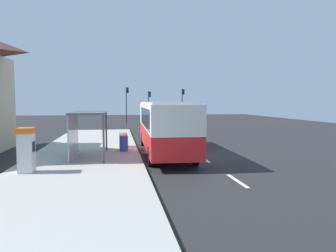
{
  "coord_description": "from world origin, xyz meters",
  "views": [
    {
      "loc": [
        -4.55,
        -18.06,
        3.23
      ],
      "look_at": [
        -1.0,
        4.13,
        1.5
      ],
      "focal_mm": 33.75,
      "sensor_mm": 36.0,
      "label": 1
    }
  ],
  "objects_px": {
    "white_van": "(171,117)",
    "traffic_light_median": "(149,102)",
    "recycling_bin_red": "(123,142)",
    "recycling_bin_blue": "(124,144)",
    "recycling_bin_green": "(123,140)",
    "ticket_machine": "(26,150)",
    "bus_shelter": "(83,123)",
    "sedan_far": "(161,117)",
    "traffic_light_near_side": "(183,100)",
    "recycling_bin_orange": "(123,141)",
    "traffic_light_far_side": "(127,99)",
    "bus": "(164,124)",
    "sedan_near": "(156,115)"
  },
  "relations": [
    {
      "from": "recycling_bin_orange",
      "to": "recycling_bin_red",
      "type": "bearing_deg",
      "value": -90.0
    },
    {
      "from": "white_van",
      "to": "traffic_light_far_side",
      "type": "bearing_deg",
      "value": 119.44
    },
    {
      "from": "recycling_bin_blue",
      "to": "recycling_bin_orange",
      "type": "xyz_separation_m",
      "value": [
        0.0,
        1.4,
        0.0
      ]
    },
    {
      "from": "sedan_near",
      "to": "ticket_machine",
      "type": "relative_size",
      "value": 2.29
    },
    {
      "from": "white_van",
      "to": "traffic_light_median",
      "type": "height_order",
      "value": "traffic_light_median"
    },
    {
      "from": "recycling_bin_blue",
      "to": "recycling_bin_red",
      "type": "xyz_separation_m",
      "value": [
        0.0,
        0.7,
        0.0
      ]
    },
    {
      "from": "recycling_bin_red",
      "to": "traffic_light_near_side",
      "type": "height_order",
      "value": "traffic_light_near_side"
    },
    {
      "from": "white_van",
      "to": "recycling_bin_blue",
      "type": "height_order",
      "value": "white_van"
    },
    {
      "from": "sedan_far",
      "to": "ticket_machine",
      "type": "distance_m",
      "value": 37.67
    },
    {
      "from": "bus",
      "to": "recycling_bin_red",
      "type": "distance_m",
      "value": 2.94
    },
    {
      "from": "sedan_near",
      "to": "recycling_bin_orange",
      "type": "height_order",
      "value": "sedan_near"
    },
    {
      "from": "white_van",
      "to": "recycling_bin_red",
      "type": "xyz_separation_m",
      "value": [
        -6.4,
        -19.47,
        -0.69
      ]
    },
    {
      "from": "ticket_machine",
      "to": "traffic_light_far_side",
      "type": "bearing_deg",
      "value": 81.26
    },
    {
      "from": "traffic_light_median",
      "to": "bus_shelter",
      "type": "xyz_separation_m",
      "value": [
        -6.81,
        -32.18,
        -1.16
      ]
    },
    {
      "from": "traffic_light_far_side",
      "to": "bus",
      "type": "bearing_deg",
      "value": -87.33
    },
    {
      "from": "white_van",
      "to": "sedan_near",
      "type": "bearing_deg",
      "value": 89.67
    },
    {
      "from": "traffic_light_near_side",
      "to": "traffic_light_median",
      "type": "relative_size",
      "value": 1.07
    },
    {
      "from": "recycling_bin_red",
      "to": "white_van",
      "type": "bearing_deg",
      "value": 71.81
    },
    {
      "from": "white_van",
      "to": "recycling_bin_green",
      "type": "distance_m",
      "value": 19.19
    },
    {
      "from": "sedan_far",
      "to": "traffic_light_far_side",
      "type": "relative_size",
      "value": 0.81
    },
    {
      "from": "recycling_bin_green",
      "to": "bus_shelter",
      "type": "xyz_separation_m",
      "value": [
        -2.21,
        -3.91,
        1.44
      ]
    },
    {
      "from": "ticket_machine",
      "to": "recycling_bin_orange",
      "type": "relative_size",
      "value": 2.04
    },
    {
      "from": "traffic_light_near_side",
      "to": "sedan_far",
      "type": "bearing_deg",
      "value": 146.99
    },
    {
      "from": "ticket_machine",
      "to": "recycling_bin_blue",
      "type": "xyz_separation_m",
      "value": [
        4.26,
        5.25,
        -0.52
      ]
    },
    {
      "from": "ticket_machine",
      "to": "white_van",
      "type": "bearing_deg",
      "value": 67.25
    },
    {
      "from": "ticket_machine",
      "to": "recycling_bin_green",
      "type": "relative_size",
      "value": 2.04
    },
    {
      "from": "recycling_bin_red",
      "to": "traffic_light_far_side",
      "type": "bearing_deg",
      "value": 87.83
    },
    {
      "from": "recycling_bin_orange",
      "to": "bus",
      "type": "bearing_deg",
      "value": -34.46
    },
    {
      "from": "sedan_far",
      "to": "traffic_light_median",
      "type": "xyz_separation_m",
      "value": [
        -1.9,
        -0.48,
        2.47
      ]
    },
    {
      "from": "recycling_bin_green",
      "to": "traffic_light_median",
      "type": "bearing_deg",
      "value": 80.76
    },
    {
      "from": "sedan_far",
      "to": "bus_shelter",
      "type": "xyz_separation_m",
      "value": [
        -8.71,
        -32.66,
        1.31
      ]
    },
    {
      "from": "sedan_near",
      "to": "bus_shelter",
      "type": "height_order",
      "value": "bus_shelter"
    },
    {
      "from": "sedan_far",
      "to": "recycling_bin_orange",
      "type": "xyz_separation_m",
      "value": [
        -6.5,
        -29.45,
        -0.14
      ]
    },
    {
      "from": "ticket_machine",
      "to": "bus_shelter",
      "type": "distance_m",
      "value": 4.11
    },
    {
      "from": "sedan_near",
      "to": "traffic_light_near_side",
      "type": "height_order",
      "value": "traffic_light_near_side"
    },
    {
      "from": "bus_shelter",
      "to": "recycling_bin_green",
      "type": "bearing_deg",
      "value": 60.47
    },
    {
      "from": "sedan_near",
      "to": "sedan_far",
      "type": "height_order",
      "value": "same"
    },
    {
      "from": "sedan_near",
      "to": "recycling_bin_orange",
      "type": "bearing_deg",
      "value": -100.32
    },
    {
      "from": "bus",
      "to": "bus_shelter",
      "type": "relative_size",
      "value": 2.77
    },
    {
      "from": "sedan_far",
      "to": "ticket_machine",
      "type": "bearing_deg",
      "value": -106.6
    },
    {
      "from": "sedan_far",
      "to": "recycling_bin_red",
      "type": "height_order",
      "value": "sedan_far"
    },
    {
      "from": "sedan_near",
      "to": "bus_shelter",
      "type": "xyz_separation_m",
      "value": [
        -8.71,
        -38.88,
        1.31
      ]
    },
    {
      "from": "recycling_bin_orange",
      "to": "traffic_light_far_side",
      "type": "height_order",
      "value": "traffic_light_far_side"
    },
    {
      "from": "recycling_bin_green",
      "to": "traffic_light_median",
      "type": "xyz_separation_m",
      "value": [
        4.6,
        28.28,
        2.6
      ]
    },
    {
      "from": "ticket_machine",
      "to": "bus_shelter",
      "type": "relative_size",
      "value": 0.48
    },
    {
      "from": "sedan_near",
      "to": "traffic_light_median",
      "type": "xyz_separation_m",
      "value": [
        -1.9,
        -6.7,
        2.47
      ]
    },
    {
      "from": "traffic_light_near_side",
      "to": "traffic_light_far_side",
      "type": "distance_m",
      "value": 8.64
    },
    {
      "from": "sedan_far",
      "to": "recycling_bin_orange",
      "type": "height_order",
      "value": "sedan_far"
    },
    {
      "from": "white_van",
      "to": "traffic_light_near_side",
      "type": "height_order",
      "value": "traffic_light_near_side"
    },
    {
      "from": "recycling_bin_blue",
      "to": "traffic_light_median",
      "type": "relative_size",
      "value": 0.19
    }
  ]
}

